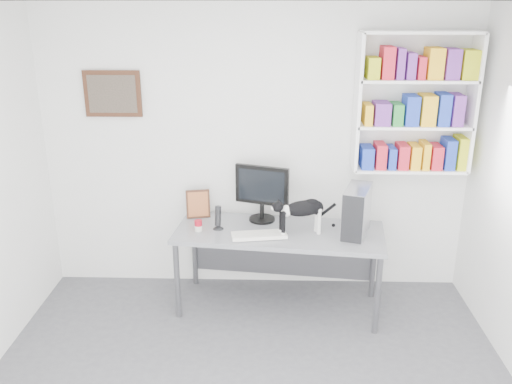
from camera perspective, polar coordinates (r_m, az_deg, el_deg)
room at (r=3.22m, az=-1.13°, el=-5.32°), size 4.01×4.01×2.70m
bookshelf at (r=5.00m, az=16.35°, el=8.96°), size 1.03×0.28×1.24m
wall_art at (r=5.16m, az=-14.85°, el=9.96°), size 0.52×0.04×0.42m
desk at (r=5.00m, az=2.40°, el=-8.11°), size 1.91×0.93×0.77m
monitor at (r=4.96m, az=0.65°, el=-0.11°), size 0.55×0.39×0.54m
keyboard at (r=4.70m, az=0.32°, el=-4.55°), size 0.50×0.25×0.04m
pc_tower at (r=4.77m, az=10.54°, el=-1.97°), size 0.31×0.46×0.43m
speaker at (r=4.83m, az=-4.02°, el=-2.67°), size 0.12×0.12×0.22m
leaning_print at (r=5.10m, az=-6.12°, el=-1.20°), size 0.23×0.13×0.28m
soup_can at (r=4.83m, az=-6.08°, el=-3.55°), size 0.08×0.08×0.10m
cat at (r=4.71m, az=4.84°, el=-2.64°), size 0.55×0.29×0.33m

